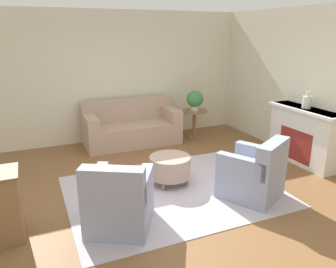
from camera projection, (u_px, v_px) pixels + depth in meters
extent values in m
plane|color=brown|center=(173.00, 191.00, 5.03)|extent=(16.00, 16.00, 0.00)
cube|color=beige|center=(118.00, 77.00, 7.23)|extent=(9.85, 0.12, 2.80)
cube|color=beige|center=(326.00, 88.00, 5.72)|extent=(0.12, 9.72, 2.80)
cube|color=#BCB2C1|center=(173.00, 191.00, 5.03)|extent=(3.15, 2.41, 0.01)
cube|color=tan|center=(132.00, 134.00, 7.09)|extent=(2.01, 0.86, 0.46)
cube|color=tan|center=(127.00, 109.00, 7.23)|extent=(2.01, 0.20, 0.49)
cube|color=tan|center=(90.00, 122.00, 6.62)|extent=(0.24, 0.82, 0.27)
cube|color=tan|center=(170.00, 114.00, 7.30)|extent=(0.24, 0.82, 0.27)
cube|color=olive|center=(139.00, 148.00, 6.80)|extent=(1.81, 0.05, 0.06)
cube|color=#8E99B2|center=(120.00, 209.00, 4.08)|extent=(1.02, 1.04, 0.44)
cube|color=#8E99B2|center=(113.00, 187.00, 3.67)|extent=(0.74, 0.53, 0.47)
cube|color=#8E99B2|center=(144.00, 185.00, 3.97)|extent=(0.48, 0.72, 0.26)
cube|color=#8E99B2|center=(96.00, 183.00, 4.02)|extent=(0.48, 0.72, 0.26)
cube|color=olive|center=(127.00, 208.00, 4.48)|extent=(0.61, 0.36, 0.06)
cube|color=#8E99B2|center=(250.00, 182.00, 4.82)|extent=(1.02, 1.04, 0.44)
cube|color=#8E99B2|center=(273.00, 158.00, 4.52)|extent=(0.74, 0.53, 0.47)
cube|color=#8E99B2|center=(259.00, 154.00, 4.96)|extent=(0.48, 0.72, 0.26)
cube|color=#8E99B2|center=(242.00, 166.00, 4.51)|extent=(0.48, 0.72, 0.26)
cube|color=olive|center=(228.00, 187.00, 5.09)|extent=(0.61, 0.36, 0.06)
cylinder|color=tan|center=(170.00, 166.00, 5.21)|extent=(0.66, 0.66, 0.33)
cylinder|color=olive|center=(163.00, 187.00, 5.03)|extent=(0.05, 0.05, 0.12)
cylinder|color=olive|center=(186.00, 182.00, 5.18)|extent=(0.05, 0.05, 0.12)
cylinder|color=olive|center=(154.00, 177.00, 5.38)|extent=(0.05, 0.05, 0.12)
cylinder|color=olive|center=(176.00, 173.00, 5.53)|extent=(0.05, 0.05, 0.12)
cylinder|color=olive|center=(195.00, 111.00, 7.37)|extent=(0.59, 0.59, 0.03)
cylinder|color=olive|center=(194.00, 125.00, 7.47)|extent=(0.08, 0.08, 0.62)
cylinder|color=olive|center=(194.00, 137.00, 7.55)|extent=(0.32, 0.32, 0.03)
cube|color=white|center=(303.00, 136.00, 6.01)|extent=(0.36, 1.40, 1.04)
cube|color=maroon|center=(295.00, 145.00, 5.99)|extent=(0.02, 0.77, 0.57)
cube|color=white|center=(306.00, 110.00, 5.85)|extent=(0.44, 1.50, 0.05)
cylinder|color=silver|center=(307.00, 102.00, 5.81)|extent=(0.16, 0.16, 0.21)
cylinder|color=silver|center=(308.00, 94.00, 5.77)|extent=(0.07, 0.07, 0.08)
cylinder|color=beige|center=(195.00, 108.00, 7.35)|extent=(0.17, 0.17, 0.11)
sphere|color=#3D7F42|center=(195.00, 99.00, 7.28)|extent=(0.37, 0.37, 0.37)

